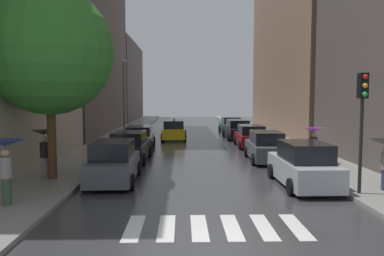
{
  "coord_description": "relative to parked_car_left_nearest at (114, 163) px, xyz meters",
  "views": [
    {
      "loc": [
        -0.91,
        -9.33,
        3.61
      ],
      "look_at": [
        -0.14,
        21.39,
        1.13
      ],
      "focal_mm": 36.26,
      "sensor_mm": 36.0,
      "label": 1
    }
  ],
  "objects": [
    {
      "name": "building_left_mid",
      "position": [
        -7.19,
        22.79,
        11.06
      ],
      "size": [
        6.0,
        21.17,
        23.78
      ],
      "primitive_type": "cube",
      "color": "#564C47",
      "rests_on": "ground"
    },
    {
      "name": "parked_car_right_fifth",
      "position": [
        7.73,
        22.3,
        -0.08
      ],
      "size": [
        2.11,
        4.55,
        1.6
      ],
      "rotation": [
        0.0,
        0.0,
        1.58
      ],
      "color": "#0C4C2D",
      "rests_on": "ground"
    },
    {
      "name": "lamp_post_left",
      "position": [
        -1.74,
        14.84,
        3.04
      ],
      "size": [
        0.6,
        0.28,
        6.39
      ],
      "color": "#595B60",
      "rests_on": "sidewalk_left"
    },
    {
      "name": "street_tree_left",
      "position": [
        -2.59,
        0.14,
        4.66
      ],
      "size": [
        5.31,
        5.31,
        8.0
      ],
      "color": "#513823",
      "rests_on": "sidewalk_left"
    },
    {
      "name": "sidewalk_right",
      "position": [
        10.31,
        17.15,
        -0.75
      ],
      "size": [
        3.0,
        72.0,
        0.15
      ],
      "primitive_type": "cube",
      "color": "gray",
      "rests_on": "ground"
    },
    {
      "name": "parked_car_right_third",
      "position": [
        7.8,
        11.37,
        -0.08
      ],
      "size": [
        2.12,
        4.6,
        1.59
      ],
      "rotation": [
        0.0,
        0.0,
        1.55
      ],
      "color": "maroon",
      "rests_on": "ground"
    },
    {
      "name": "ground_plane",
      "position": [
        3.81,
        17.15,
        -0.85
      ],
      "size": [
        28.0,
        72.0,
        0.04
      ],
      "primitive_type": "cube",
      "color": "#343437"
    },
    {
      "name": "parked_car_right_second",
      "position": [
        7.58,
        5.29,
        -0.04
      ],
      "size": [
        2.09,
        4.57,
        1.69
      ],
      "rotation": [
        0.0,
        0.0,
        1.54
      ],
      "color": "#474C51",
      "rests_on": "ground"
    },
    {
      "name": "traffic_light_right_corner",
      "position": [
        9.26,
        -2.65,
        2.46
      ],
      "size": [
        0.3,
        0.42,
        4.3
      ],
      "color": "black",
      "rests_on": "sidewalk_right"
    },
    {
      "name": "taxi_midroad",
      "position": [
        2.19,
        16.58,
        -0.06
      ],
      "size": [
        2.08,
        4.66,
        1.81
      ],
      "rotation": [
        0.0,
        0.0,
        1.57
      ],
      "color": "yellow",
      "rests_on": "ground"
    },
    {
      "name": "building_right_mid",
      "position": [
        14.81,
        21.69,
        8.72
      ],
      "size": [
        6.0,
        21.79,
        19.09
      ],
      "primitive_type": "cube",
      "color": "#8C6B56",
      "rests_on": "ground"
    },
    {
      "name": "pedestrian_by_kerb",
      "position": [
        -2.73,
        -3.86,
        0.89
      ],
      "size": [
        1.12,
        1.12,
        2.09
      ],
      "rotation": [
        0.0,
        0.0,
        4.65
      ],
      "color": "#38513D",
      "rests_on": "sidewalk_left"
    },
    {
      "name": "pedestrian_far_side",
      "position": [
        9.77,
        3.77,
        0.73
      ],
      "size": [
        1.12,
        1.12,
        1.85
      ],
      "rotation": [
        0.0,
        0.0,
        0.62
      ],
      "color": "#38513D",
      "rests_on": "sidewalk_right"
    },
    {
      "name": "building_left_far",
      "position": [
        -7.19,
        44.04,
        5.05
      ],
      "size": [
        6.0,
        19.78,
        11.76
      ],
      "primitive_type": "cube",
      "color": "#564C47",
      "rests_on": "ground"
    },
    {
      "name": "pedestrian_foreground",
      "position": [
        -3.09,
        0.59,
        0.8
      ],
      "size": [
        1.02,
        1.02,
        2.03
      ],
      "rotation": [
        0.0,
        0.0,
        5.45
      ],
      "color": "gray",
      "rests_on": "sidewalk_left"
    },
    {
      "name": "parked_car_right_fourth",
      "position": [
        7.58,
        16.71,
        -0.05
      ],
      "size": [
        2.13,
        4.77,
        1.66
      ],
      "rotation": [
        0.0,
        0.0,
        1.6
      ],
      "color": "black",
      "rests_on": "ground"
    },
    {
      "name": "parked_car_left_nearest",
      "position": [
        0.0,
        0.0,
        0.0
      ],
      "size": [
        2.08,
        4.37,
        1.78
      ],
      "rotation": [
        0.0,
        0.0,
        1.59
      ],
      "color": "#474C51",
      "rests_on": "ground"
    },
    {
      "name": "parked_car_left_third",
      "position": [
        -0.12,
        10.96,
        -0.09
      ],
      "size": [
        2.13,
        4.59,
        1.57
      ],
      "rotation": [
        0.0,
        0.0,
        1.59
      ],
      "color": "#B2B7BF",
      "rests_on": "ground"
    },
    {
      "name": "parked_car_left_second",
      "position": [
        -0.06,
        5.52,
        -0.05
      ],
      "size": [
        2.2,
        4.59,
        1.66
      ],
      "rotation": [
        0.0,
        0.0,
        1.55
      ],
      "color": "black",
      "rests_on": "ground"
    },
    {
      "name": "parked_car_right_nearest",
      "position": [
        7.77,
        -0.87,
        0.01
      ],
      "size": [
        2.06,
        4.62,
        1.81
      ],
      "rotation": [
        0.0,
        0.0,
        1.58
      ],
      "color": "#B2B7BF",
      "rests_on": "ground"
    },
    {
      "name": "crosswalk_stripes",
      "position": [
        3.81,
        -5.73,
        -0.82
      ],
      "size": [
        4.95,
        2.2,
        0.01
      ],
      "color": "silver",
      "rests_on": "ground"
    },
    {
      "name": "sidewalk_left",
      "position": [
        -2.69,
        17.15,
        -0.75
      ],
      "size": [
        3.0,
        72.0,
        0.15
      ],
      "primitive_type": "cube",
      "color": "gray",
      "rests_on": "ground"
    }
  ]
}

